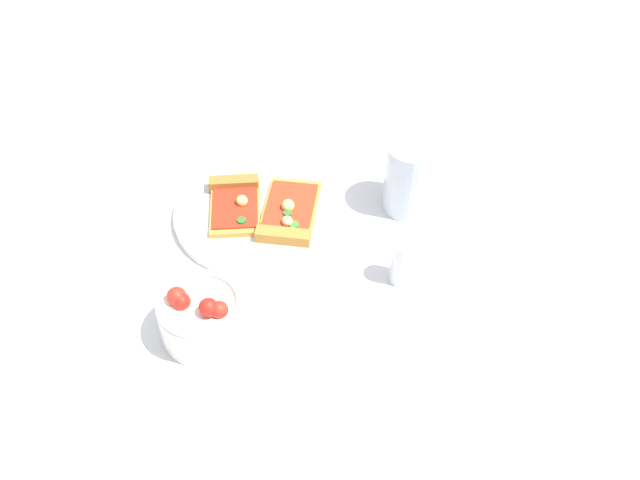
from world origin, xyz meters
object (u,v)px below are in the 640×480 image
(salad_bowl, at_px, (201,316))
(plate, at_px, (256,213))
(pizza_slice_far, at_px, (234,202))
(soda_glass, at_px, (410,179))
(pepper_shaker, at_px, (403,259))
(pizza_slice_near, at_px, (288,215))

(salad_bowl, bearing_deg, plate, -76.39)
(salad_bowl, bearing_deg, pizza_slice_far, -67.64)
(pizza_slice_far, xyz_separation_m, salad_bowl, (-0.08, 0.20, 0.01))
(salad_bowl, height_order, soda_glass, soda_glass)
(soda_glass, bearing_deg, plate, 34.31)
(salad_bowl, relative_size, pepper_shaker, 1.28)
(pizza_slice_far, bearing_deg, soda_glass, -148.62)
(plate, distance_m, pizza_slice_near, 0.05)
(plate, xyz_separation_m, soda_glass, (-0.18, -0.13, 0.04))
(pizza_slice_far, height_order, salad_bowl, salad_bowl)
(soda_glass, bearing_deg, pizza_slice_far, 31.38)
(soda_glass, relative_size, pepper_shaker, 1.37)
(plate, distance_m, salad_bowl, 0.22)
(plate, bearing_deg, soda_glass, -145.69)
(pizza_slice_near, height_order, pepper_shaker, pepper_shaker)
(pepper_shaker, bearing_deg, soda_glass, -70.52)
(pizza_slice_near, xyz_separation_m, soda_glass, (-0.13, -0.12, 0.03))
(pizza_slice_far, relative_size, soda_glass, 1.22)
(soda_glass, bearing_deg, salad_bowl, 68.30)
(plate, xyz_separation_m, pizza_slice_far, (0.03, 0.01, 0.01))
(plate, height_order, soda_glass, soda_glass)
(plate, distance_m, pizza_slice_far, 0.04)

